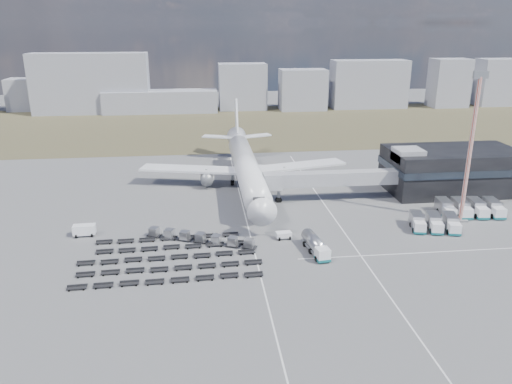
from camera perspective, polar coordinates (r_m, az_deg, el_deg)
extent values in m
plane|color=#565659|center=(91.76, 0.76, -5.63)|extent=(420.00, 420.00, 0.00)
cube|color=#463F2A|center=(196.86, -3.30, 7.64)|extent=(420.00, 90.00, 0.01)
cube|color=silver|center=(96.09, -0.80, -4.46)|extent=(0.25, 110.00, 0.01)
cube|color=silver|center=(99.35, 9.61, -3.93)|extent=(0.25, 110.00, 0.01)
cube|color=silver|center=(91.19, 17.32, -6.70)|extent=(40.00, 0.25, 0.01)
cube|color=black|center=(126.28, 21.47, 2.34)|extent=(30.00, 16.00, 10.00)
cube|color=#262D38|center=(125.97, 21.54, 2.86)|extent=(30.40, 16.40, 1.60)
cube|color=#939399|center=(118.25, 17.00, 4.04)|extent=(6.00, 6.00, 3.00)
cube|color=#939399|center=(112.21, 8.65, 1.55)|extent=(29.80, 3.00, 3.00)
cube|color=#939399|center=(109.07, 1.90, 1.26)|extent=(4.00, 3.60, 3.40)
cylinder|color=slate|center=(110.55, 2.62, 0.10)|extent=(0.70, 0.70, 5.10)
cylinder|color=black|center=(111.24, 2.60, -0.93)|extent=(1.40, 0.90, 1.40)
cylinder|color=white|center=(117.98, -1.06, 2.72)|extent=(5.60, 48.00, 5.60)
cone|color=white|center=(92.94, 0.50, -1.77)|extent=(5.60, 5.00, 5.60)
cone|color=white|center=(144.82, -2.13, 6.07)|extent=(5.60, 8.00, 5.60)
cube|color=black|center=(94.53, 0.36, -0.89)|extent=(2.20, 2.00, 0.80)
cube|color=white|center=(122.65, -7.35, 2.61)|extent=(25.59, 11.38, 0.50)
cube|color=white|center=(124.89, 4.68, 3.00)|extent=(25.59, 11.38, 0.50)
cylinder|color=slate|center=(121.20, -5.67, 1.64)|extent=(3.00, 5.00, 3.00)
cylinder|color=slate|center=(122.86, 3.23, 1.94)|extent=(3.00, 5.00, 3.00)
cube|color=white|center=(146.38, -4.35, 6.33)|extent=(9.49, 5.63, 0.35)
cube|color=white|center=(147.18, -0.04, 6.45)|extent=(9.49, 5.63, 0.35)
cube|color=white|center=(146.62, -2.25, 8.50)|extent=(0.50, 9.06, 11.45)
cylinder|color=slate|center=(99.49, 0.11, -2.85)|extent=(0.50, 0.50, 2.50)
cylinder|color=slate|center=(122.72, -2.72, 1.37)|extent=(0.60, 0.60, 2.50)
cylinder|color=slate|center=(123.27, 0.25, 1.47)|extent=(0.60, 0.60, 2.50)
cylinder|color=black|center=(99.77, 0.11, -3.25)|extent=(0.50, 1.20, 1.20)
cube|color=#9394A0|center=(250.88, -22.93, 10.26)|extent=(32.16, 12.00, 14.11)
cube|color=#9394A0|center=(233.39, -18.36, 11.69)|extent=(49.52, 12.00, 25.78)
cube|color=#9394A0|center=(228.74, -10.82, 10.12)|extent=(49.85, 12.00, 9.62)
cube|color=#9394A0|center=(232.86, -1.56, 11.95)|extent=(21.48, 12.00, 20.59)
cube|color=#9394A0|center=(232.45, 5.36, 11.57)|extent=(20.82, 12.00, 18.16)
cube|color=#9394A0|center=(243.03, 12.76, 11.93)|extent=(34.88, 12.00, 21.74)
cube|color=#9394A0|center=(256.82, 21.18, 11.55)|extent=(16.71, 12.00, 22.19)
cube|color=#9394A0|center=(271.17, 26.02, 11.22)|extent=(21.23, 12.00, 21.88)
cube|color=white|center=(84.54, 7.63, -7.06)|extent=(2.43, 2.43, 2.07)
cube|color=#115E65|center=(84.90, 7.61, -7.55)|extent=(2.53, 2.53, 0.45)
cylinder|color=#A8A7AC|center=(88.09, 6.60, -5.62)|extent=(3.11, 6.99, 2.25)
cube|color=slate|center=(88.52, 6.57, -6.23)|extent=(3.02, 6.98, 0.32)
cylinder|color=black|center=(87.48, 6.88, -6.73)|extent=(2.45, 1.29, 0.99)
cube|color=white|center=(92.60, 3.18, -4.97)|extent=(2.98, 1.86, 1.33)
cube|color=white|center=(98.87, -19.01, -4.17)|extent=(4.13, 2.02, 2.18)
cube|color=white|center=(127.38, 0.05, 2.20)|extent=(4.33, 6.39, 2.77)
cube|color=#115E65|center=(127.71, 0.05, 1.71)|extent=(4.45, 6.52, 0.45)
cube|color=white|center=(99.50, 18.19, -3.86)|extent=(2.56, 2.49, 2.06)
cube|color=#115E65|center=(99.80, 18.15, -4.28)|extent=(2.67, 2.60, 0.42)
cube|color=#A8A7AC|center=(102.34, 17.87, -2.97)|extent=(3.15, 4.69, 2.43)
cube|color=white|center=(100.23, 19.97, -3.90)|extent=(2.56, 2.49, 2.06)
cube|color=#115E65|center=(100.52, 19.92, -4.31)|extent=(2.67, 2.60, 0.42)
cube|color=#A8A7AC|center=(103.05, 19.60, -3.01)|extent=(3.15, 4.69, 2.43)
cube|color=white|center=(101.04, 21.73, -3.93)|extent=(2.56, 2.49, 2.06)
cube|color=#115E65|center=(101.34, 21.67, -4.34)|extent=(2.67, 2.60, 0.42)
cube|color=#A8A7AC|center=(103.84, 21.31, -3.05)|extent=(3.15, 4.69, 2.43)
cube|color=white|center=(108.63, 21.25, -2.27)|extent=(2.48, 2.39, 2.17)
cube|color=#115E65|center=(108.91, 21.20, -2.68)|extent=(2.59, 2.50, 0.44)
cube|color=#A8A7AC|center=(111.50, 20.65, -1.45)|extent=(2.83, 4.76, 2.56)
cube|color=white|center=(109.91, 22.87, -2.24)|extent=(2.48, 2.39, 2.17)
cube|color=#115E65|center=(110.19, 22.82, -2.64)|extent=(2.59, 2.50, 0.44)
cube|color=#A8A7AC|center=(112.75, 22.24, -1.43)|extent=(2.83, 4.76, 2.56)
cube|color=white|center=(111.28, 24.46, -2.21)|extent=(2.48, 2.39, 2.17)
cube|color=#115E65|center=(111.56, 24.40, -2.61)|extent=(2.59, 2.50, 0.44)
cube|color=#A8A7AC|center=(114.08, 23.79, -1.41)|extent=(2.83, 4.76, 2.56)
cube|color=white|center=(112.73, 26.01, -2.17)|extent=(2.48, 2.39, 2.17)
cube|color=#115E65|center=(113.00, 25.95, -2.57)|extent=(2.59, 2.50, 0.44)
cube|color=#A8A7AC|center=(115.50, 25.31, -1.38)|extent=(2.83, 4.76, 2.56)
cube|color=black|center=(95.38, -11.54, -4.86)|extent=(2.92, 2.40, 0.17)
cube|color=#A8A7AC|center=(95.06, -11.57, -4.41)|extent=(2.02, 2.02, 1.45)
cube|color=black|center=(94.05, -9.86, -5.10)|extent=(2.92, 2.40, 0.17)
cube|color=#A8A7AC|center=(93.72, -9.88, -4.64)|extent=(2.02, 2.02, 1.45)
cube|color=black|center=(92.81, -8.13, -5.34)|extent=(2.92, 2.40, 0.17)
cube|color=#A8A7AC|center=(92.48, -8.15, -4.88)|extent=(2.02, 2.02, 1.45)
cube|color=black|center=(91.65, -6.36, -5.58)|extent=(2.92, 2.40, 0.17)
cube|color=#A8A7AC|center=(91.31, -6.37, -5.11)|extent=(2.02, 2.02, 1.45)
cube|color=black|center=(90.58, -4.54, -5.83)|extent=(2.92, 2.40, 0.17)
cube|color=#A8A7AC|center=(90.25, -4.55, -5.35)|extent=(2.02, 2.02, 1.45)
cube|color=black|center=(89.61, -2.67, -6.07)|extent=(2.92, 2.40, 0.17)
cube|color=#A8A7AC|center=(89.27, -2.68, -5.59)|extent=(2.02, 2.02, 1.45)
cube|color=black|center=(88.74, -0.77, -6.31)|extent=(2.92, 2.40, 0.17)
cube|color=#A8A7AC|center=(88.39, -0.77, -5.83)|extent=(2.02, 2.02, 1.45)
cube|color=black|center=(79.23, -10.07, -9.85)|extent=(30.71, 2.72, 0.69)
cube|color=black|center=(82.79, -10.04, -8.52)|extent=(30.71, 2.72, 0.69)
cube|color=black|center=(86.40, -10.01, -7.31)|extent=(30.71, 2.72, 0.69)
cube|color=black|center=(90.04, -9.99, -6.19)|extent=(26.88, 2.56, 0.69)
cube|color=black|center=(93.71, -9.96, -5.16)|extent=(26.88, 2.56, 0.69)
cylinder|color=#AF311C|center=(105.08, 23.24, 4.23)|extent=(0.80, 0.80, 28.53)
cube|color=slate|center=(102.78, 24.30, 12.12)|extent=(2.80, 1.00, 1.37)
cube|color=#565659|center=(109.11, 22.30, -2.94)|extent=(2.28, 2.28, 0.34)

